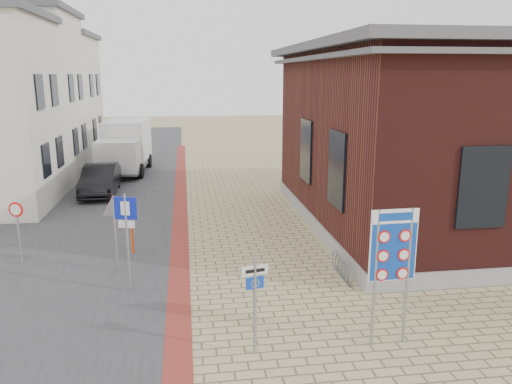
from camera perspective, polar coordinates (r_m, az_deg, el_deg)
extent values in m
plane|color=tan|center=(12.32, 0.78, -14.21)|extent=(120.00, 120.00, 0.00)
cube|color=#38383A|center=(26.68, -16.14, 0.48)|extent=(7.00, 60.00, 0.02)
cube|color=maroon|center=(21.56, -8.65, -2.12)|extent=(0.60, 40.00, 0.02)
cube|color=gray|center=(21.47, 22.11, -2.38)|extent=(12.15, 12.15, 0.50)
cube|color=#471816|center=(20.89, 22.88, 6.24)|extent=(12.00, 12.00, 6.00)
cube|color=#525257|center=(20.79, 23.69, 14.87)|extent=(13.00, 13.00, 0.30)
cube|color=#525257|center=(20.78, 23.58, 13.77)|extent=(12.70, 12.70, 0.15)
cube|color=black|center=(15.79, 9.28, 2.57)|extent=(0.12, 1.60, 2.40)
cube|color=black|center=(19.59, 5.80, 4.75)|extent=(0.12, 1.60, 2.40)
cube|color=black|center=(14.37, 24.51, 0.48)|extent=(1.40, 0.12, 2.20)
cube|color=black|center=(22.62, -22.88, 3.37)|extent=(0.10, 1.10, 1.40)
cube|color=black|center=(24.92, -21.53, 4.32)|extent=(0.10, 1.10, 1.40)
cube|color=black|center=(22.36, -23.53, 10.45)|extent=(0.10, 1.10, 1.40)
cube|color=black|center=(24.69, -22.09, 10.75)|extent=(0.10, 1.10, 1.40)
cube|color=silver|center=(30.28, -26.42, 9.50)|extent=(7.00, 6.00, 8.80)
cube|color=black|center=(28.40, -19.92, 5.45)|extent=(0.10, 1.10, 1.40)
cube|color=black|center=(30.74, -19.04, 6.06)|extent=(0.10, 1.10, 1.40)
cube|color=black|center=(28.20, -20.37, 11.09)|extent=(0.10, 1.10, 1.40)
cube|color=black|center=(30.55, -19.45, 11.27)|extent=(0.10, 1.10, 1.40)
cube|color=silver|center=(36.05, -23.44, 9.54)|extent=(7.00, 6.00, 8.00)
cube|color=#525257|center=(36.09, -24.07, 16.11)|extent=(7.40, 6.40, 0.30)
cube|color=black|center=(34.26, -17.95, 6.81)|extent=(0.10, 1.10, 1.40)
cube|color=black|center=(36.62, -17.34, 7.23)|extent=(0.10, 1.10, 1.40)
cube|color=black|center=(34.09, -18.30, 11.49)|extent=(0.10, 1.10, 1.40)
cube|color=black|center=(36.46, -17.65, 11.61)|extent=(0.10, 1.10, 1.40)
torus|color=slate|center=(14.21, 10.51, -9.32)|extent=(0.04, 0.60, 0.60)
torus|color=slate|center=(14.47, 10.13, -8.87)|extent=(0.04, 0.60, 0.60)
torus|color=slate|center=(14.74, 9.76, -8.44)|extent=(0.04, 0.60, 0.60)
torus|color=slate|center=(15.00, 9.41, -8.03)|extent=(0.04, 0.60, 0.60)
torus|color=slate|center=(15.27, 9.07, -7.63)|extent=(0.04, 0.60, 0.60)
cube|color=slate|center=(14.84, 9.72, -9.38)|extent=(0.08, 1.60, 0.04)
imported|color=black|center=(25.33, -17.37, 1.37)|extent=(1.58, 4.38, 1.44)
cube|color=slate|center=(30.43, -14.65, 3.00)|extent=(2.63, 5.87, 0.27)
cube|color=silver|center=(28.34, -15.47, 3.96)|extent=(2.35, 1.96, 1.70)
cube|color=black|center=(27.53, -15.82, 4.34)|extent=(2.02, 0.22, 0.85)
cube|color=silver|center=(31.16, -14.49, 5.81)|extent=(2.60, 3.97, 2.33)
cylinder|color=black|center=(29.04, -17.39, 2.24)|extent=(0.32, 0.87, 0.85)
cylinder|color=black|center=(28.61, -13.05, 2.35)|extent=(0.32, 0.87, 0.85)
cylinder|color=black|center=(32.30, -16.06, 3.40)|extent=(0.32, 0.87, 0.85)
cylinder|color=black|center=(31.91, -12.14, 3.50)|extent=(0.32, 0.87, 0.85)
cylinder|color=gray|center=(10.89, 13.42, -9.67)|extent=(0.07, 0.07, 3.02)
cylinder|color=gray|center=(11.18, 16.91, -9.27)|extent=(0.07, 0.07, 3.02)
cube|color=white|center=(10.77, 15.42, -5.89)|extent=(1.03, 0.07, 1.55)
cube|color=#0E3DAB|center=(10.77, 15.42, -5.89)|extent=(0.99, 0.08, 1.51)
cube|color=white|center=(10.59, 15.63, -2.69)|extent=(0.99, 0.08, 0.29)
cylinder|color=gray|center=(10.48, -0.13, -13.06)|extent=(0.07, 0.07, 2.08)
cube|color=white|center=(10.14, -0.13, -8.94)|extent=(0.56, 0.16, 0.20)
cube|color=#0F38B7|center=(10.25, -0.13, -10.35)|extent=(0.38, 0.12, 0.25)
cylinder|color=gray|center=(13.60, -14.46, -5.75)|extent=(0.07, 0.07, 2.70)
cube|color=#0F1DB5|center=(13.32, -14.70, -1.80)|extent=(0.58, 0.20, 0.59)
cube|color=white|center=(13.44, -14.59, -3.58)|extent=(0.43, 0.15, 0.19)
cylinder|color=gray|center=(15.15, -15.74, -4.81)|extent=(0.07, 0.07, 2.22)
cylinder|color=gray|center=(16.79, -25.46, -4.31)|extent=(0.07, 0.07, 1.97)
cylinder|color=red|center=(16.59, -25.72, -1.80)|extent=(0.45, 0.16, 0.47)
cylinder|color=#F0480C|center=(16.73, -13.94, -5.33)|extent=(0.09, 0.09, 0.92)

